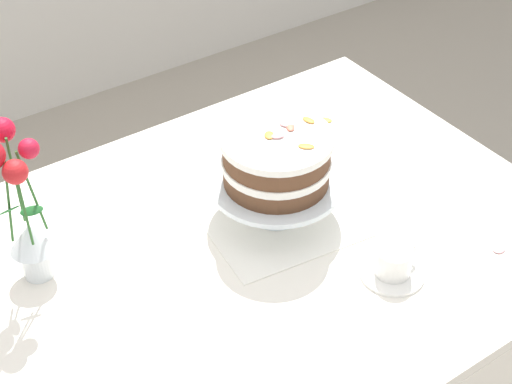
{
  "coord_description": "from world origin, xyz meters",
  "views": [
    {
      "loc": [
        -0.66,
        -1.01,
        1.88
      ],
      "look_at": [
        0.05,
        0.01,
        0.86
      ],
      "focal_mm": 54.81,
      "sensor_mm": 36.0,
      "label": 1
    }
  ],
  "objects_px": {
    "dining_table": "(248,284)",
    "teacup": "(393,264)",
    "layer_cake": "(276,158)",
    "flower_vase": "(24,214)",
    "cake_stand": "(276,187)"
  },
  "relations": [
    {
      "from": "cake_stand",
      "to": "layer_cake",
      "type": "distance_m",
      "value": 0.08
    },
    {
      "from": "flower_vase",
      "to": "teacup",
      "type": "relative_size",
      "value": 2.65
    },
    {
      "from": "dining_table",
      "to": "layer_cake",
      "type": "bearing_deg",
      "value": 28.93
    },
    {
      "from": "dining_table",
      "to": "cake_stand",
      "type": "distance_m",
      "value": 0.22
    },
    {
      "from": "dining_table",
      "to": "flower_vase",
      "type": "xyz_separation_m",
      "value": [
        -0.39,
        0.19,
        0.25
      ]
    },
    {
      "from": "layer_cake",
      "to": "teacup",
      "type": "xyz_separation_m",
      "value": [
        0.09,
        -0.28,
        -0.13
      ]
    },
    {
      "from": "cake_stand",
      "to": "layer_cake",
      "type": "relative_size",
      "value": 1.22
    },
    {
      "from": "dining_table",
      "to": "flower_vase",
      "type": "height_order",
      "value": "flower_vase"
    },
    {
      "from": "cake_stand",
      "to": "flower_vase",
      "type": "distance_m",
      "value": 0.53
    },
    {
      "from": "cake_stand",
      "to": "flower_vase",
      "type": "height_order",
      "value": "flower_vase"
    },
    {
      "from": "cake_stand",
      "to": "dining_table",
      "type": "bearing_deg",
      "value": -151.05
    },
    {
      "from": "dining_table",
      "to": "cake_stand",
      "type": "xyz_separation_m",
      "value": [
        0.12,
        0.07,
        0.17
      ]
    },
    {
      "from": "dining_table",
      "to": "teacup",
      "type": "relative_size",
      "value": 10.46
    },
    {
      "from": "layer_cake",
      "to": "flower_vase",
      "type": "bearing_deg",
      "value": 165.82
    },
    {
      "from": "cake_stand",
      "to": "layer_cake",
      "type": "height_order",
      "value": "layer_cake"
    }
  ]
}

